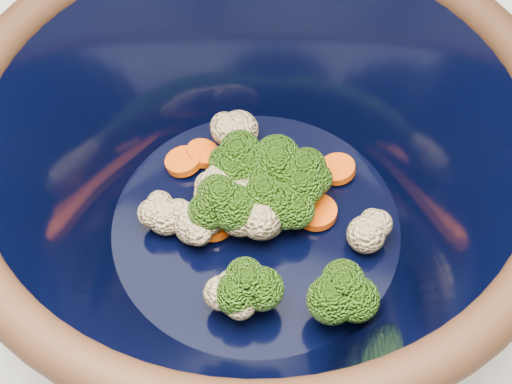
# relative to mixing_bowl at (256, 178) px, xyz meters

# --- Properties ---
(mixing_bowl) EXTENTS (0.37, 0.37, 0.16)m
(mixing_bowl) POSITION_rel_mixing_bowl_xyz_m (0.00, 0.00, 0.00)
(mixing_bowl) COLOR black
(mixing_bowl) RESTS_ON counter
(vegetable_pile) EXTENTS (0.17, 0.16, 0.05)m
(vegetable_pile) POSITION_rel_mixing_bowl_xyz_m (0.00, -0.00, -0.03)
(vegetable_pile) COLOR #608442
(vegetable_pile) RESTS_ON mixing_bowl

